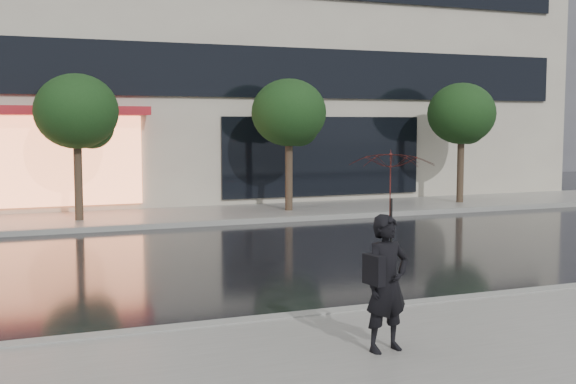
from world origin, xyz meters
name	(u,v)px	position (x,y,z in m)	size (l,w,h in m)	color
ground	(345,299)	(0.00, 0.00, 0.00)	(120.00, 120.00, 0.00)	black
sidewalk_near	(472,360)	(0.00, -3.25, 0.06)	(60.00, 4.50, 0.12)	slate
sidewalk_far	(188,216)	(0.00, 10.25, 0.06)	(60.00, 3.50, 0.12)	slate
curb_near	(376,310)	(0.00, -1.00, 0.07)	(60.00, 0.25, 0.14)	gray
curb_far	(203,223)	(0.00, 8.50, 0.07)	(60.00, 0.25, 0.14)	gray
bg_building_right	(523,39)	(26.00, 28.00, 8.00)	(12.00, 12.00, 16.00)	#4C4C54
tree_mid_west	(79,114)	(-2.94, 10.03, 2.92)	(2.20, 2.20, 3.99)	#33261C
tree_mid_east	(290,115)	(3.06, 10.03, 2.92)	(2.20, 2.20, 3.99)	#33261C
tree_far_east	(463,116)	(9.06, 10.03, 2.92)	(2.20, 2.20, 3.99)	#33261C
pedestrian_with_umbrella	(390,216)	(-0.79, -2.77, 1.65)	(1.11, 1.13, 2.27)	black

